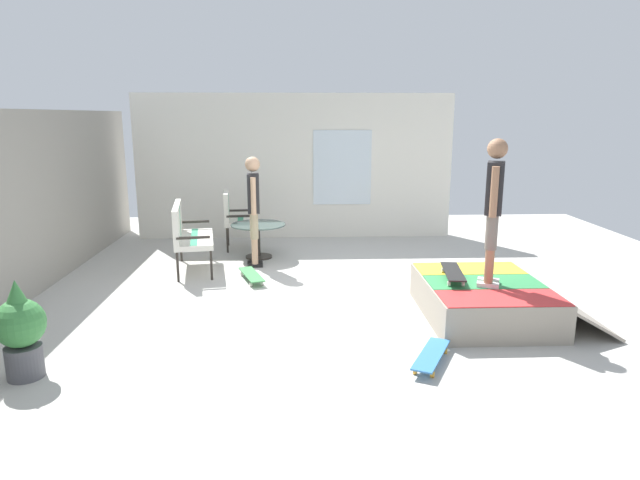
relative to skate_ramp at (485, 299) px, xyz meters
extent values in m
cube|color=beige|center=(0.71, 1.73, -0.27)|extent=(12.00, 12.00, 0.10)
cube|color=gray|center=(0.71, 5.73, 0.98)|extent=(9.00, 0.20, 2.40)
cube|color=white|center=(4.51, 2.23, 1.15)|extent=(0.20, 6.00, 2.73)
cube|color=silver|center=(4.40, 1.33, 1.13)|extent=(0.03, 1.10, 1.40)
cube|color=gray|center=(0.00, 0.03, -0.01)|extent=(1.74, 1.36, 0.42)
cube|color=red|center=(-0.58, 0.03, 0.21)|extent=(0.56, 1.31, 0.01)
cube|color=#338C4C|center=(0.00, 0.03, 0.21)|extent=(0.56, 1.31, 0.01)
cube|color=yellow|center=(0.58, 0.03, 0.21)|extent=(0.56, 1.31, 0.01)
cylinder|color=#B2B2B7|center=(0.00, 0.68, 0.18)|extent=(1.67, 0.05, 0.05)
cube|color=gray|center=(0.00, -0.91, -0.03)|extent=(1.70, 0.60, 0.36)
cylinder|color=#2D2823|center=(1.63, 3.43, 0.00)|extent=(0.04, 0.04, 0.44)
cylinder|color=#2D2823|center=(2.79, 3.62, 0.00)|extent=(0.04, 0.04, 0.44)
cylinder|color=#2D2823|center=(1.56, 3.90, 0.00)|extent=(0.04, 0.04, 0.44)
cylinder|color=#2D2823|center=(2.71, 4.08, 0.00)|extent=(0.04, 0.04, 0.44)
cube|color=silver|center=(2.17, 3.76, 0.26)|extent=(1.32, 0.74, 0.08)
cube|color=#338C66|center=(2.17, 3.76, 0.31)|extent=(1.21, 0.29, 0.00)
cube|color=silver|center=(2.13, 3.99, 0.55)|extent=(1.25, 0.28, 0.50)
cube|color=#338C66|center=(2.13, 3.99, 0.55)|extent=(0.11, 0.10, 0.46)
cube|color=#2D2823|center=(1.57, 3.66, 0.42)|extent=(0.11, 0.47, 0.04)
cube|color=#2D2823|center=(2.77, 3.85, 0.42)|extent=(0.11, 0.47, 0.04)
cylinder|color=#2D2823|center=(3.29, 2.93, 0.00)|extent=(0.04, 0.04, 0.44)
cylinder|color=#2D2823|center=(3.83, 2.98, 0.00)|extent=(0.04, 0.04, 0.44)
cylinder|color=#2D2823|center=(3.25, 3.40, 0.00)|extent=(0.04, 0.04, 0.44)
cylinder|color=#2D2823|center=(3.78, 3.45, 0.00)|extent=(0.04, 0.04, 0.44)
cube|color=silver|center=(3.54, 3.19, 0.26)|extent=(0.67, 0.61, 0.08)
cube|color=#338C66|center=(3.54, 3.19, 0.31)|extent=(0.59, 0.16, 0.00)
cube|color=silver|center=(3.51, 3.43, 0.55)|extent=(0.62, 0.14, 0.50)
cube|color=#338C66|center=(3.51, 3.43, 0.55)|extent=(0.11, 0.09, 0.46)
cube|color=#2D2823|center=(3.25, 3.16, 0.42)|extent=(0.09, 0.47, 0.04)
cube|color=#2D2823|center=(3.83, 3.22, 0.42)|extent=(0.09, 0.47, 0.04)
cylinder|color=#2D2823|center=(2.88, 2.84, 0.06)|extent=(0.06, 0.06, 0.55)
cylinder|color=#2D2823|center=(2.88, 2.84, -0.20)|extent=(0.44, 0.44, 0.03)
cylinder|color=#425651|center=(2.88, 2.84, 0.34)|extent=(0.90, 0.90, 0.02)
cube|color=black|center=(2.30, 2.86, -0.19)|extent=(0.13, 0.25, 0.05)
cylinder|color=tan|center=(2.30, 2.86, 0.04)|extent=(0.10, 0.10, 0.40)
cylinder|color=tan|center=(2.30, 2.86, 0.44)|extent=(0.13, 0.13, 0.40)
cube|color=black|center=(2.47, 2.87, -0.19)|extent=(0.13, 0.25, 0.05)
cylinder|color=tan|center=(2.47, 2.87, 0.04)|extent=(0.10, 0.10, 0.40)
cylinder|color=tan|center=(2.47, 2.87, 0.44)|extent=(0.13, 0.13, 0.40)
cube|color=#262628|center=(2.39, 2.87, 0.94)|extent=(0.33, 0.21, 0.60)
sphere|color=tan|center=(2.39, 2.87, 1.38)|extent=(0.23, 0.23, 0.23)
cylinder|color=tan|center=(2.19, 2.85, 0.92)|extent=(0.08, 0.08, 0.57)
cylinder|color=tan|center=(2.59, 2.88, 0.92)|extent=(0.08, 0.08, 0.57)
cube|color=silver|center=(-0.21, 0.06, 0.24)|extent=(0.19, 0.26, 0.05)
cylinder|color=#9E7051|center=(-0.21, 0.06, 0.46)|extent=(0.10, 0.10, 0.39)
cylinder|color=slate|center=(-0.21, 0.06, 0.85)|extent=(0.13, 0.13, 0.39)
cube|color=silver|center=(-0.05, 0.00, 0.24)|extent=(0.19, 0.26, 0.05)
cylinder|color=#9E7051|center=(-0.05, 0.00, 0.46)|extent=(0.10, 0.10, 0.39)
cylinder|color=slate|center=(-0.05, 0.00, 0.85)|extent=(0.13, 0.13, 0.39)
cube|color=#262628|center=(-0.13, 0.03, 1.33)|extent=(0.36, 0.28, 0.57)
sphere|color=#9E7051|center=(-0.13, 0.03, 1.76)|extent=(0.22, 0.22, 0.22)
cylinder|color=#9E7051|center=(-0.32, 0.10, 1.31)|extent=(0.08, 0.08, 0.54)
cylinder|color=#9E7051|center=(0.05, -0.05, 1.31)|extent=(0.08, 0.08, 0.54)
cube|color=#3F8C4C|center=(1.57, 2.86, -0.12)|extent=(0.82, 0.44, 0.02)
cylinder|color=silver|center=(1.86, 2.87, -0.19)|extent=(0.06, 0.05, 0.06)
cylinder|color=silver|center=(1.81, 3.02, -0.19)|extent=(0.06, 0.05, 0.06)
cylinder|color=silver|center=(1.33, 2.69, -0.19)|extent=(0.06, 0.05, 0.06)
cylinder|color=silver|center=(1.28, 2.85, -0.19)|extent=(0.06, 0.05, 0.06)
cube|color=#3372B2|center=(-1.22, 0.93, -0.12)|extent=(0.80, 0.54, 0.02)
cylinder|color=gold|center=(-1.00, 0.73, -0.19)|extent=(0.06, 0.05, 0.06)
cylinder|color=gold|center=(-0.93, 0.87, -0.19)|extent=(0.06, 0.05, 0.06)
cylinder|color=gold|center=(-1.50, 0.98, -0.19)|extent=(0.06, 0.05, 0.06)
cylinder|color=gold|center=(-1.43, 1.13, -0.19)|extent=(0.06, 0.05, 0.06)
cube|color=black|center=(0.11, 0.37, 0.31)|extent=(0.82, 0.31, 0.01)
cylinder|color=silver|center=(0.38, 0.25, 0.24)|extent=(0.06, 0.04, 0.06)
cylinder|color=silver|center=(0.40, 0.41, 0.24)|extent=(0.06, 0.04, 0.06)
cylinder|color=silver|center=(-0.18, 0.33, 0.24)|extent=(0.06, 0.04, 0.06)
cylinder|color=silver|center=(-0.15, 0.48, 0.24)|extent=(0.06, 0.04, 0.06)
cylinder|color=#515156|center=(-1.34, 4.67, -0.07)|extent=(0.32, 0.32, 0.30)
sphere|color=#387F3D|center=(-1.34, 4.67, 0.30)|extent=(0.44, 0.44, 0.44)
cone|color=#387F3D|center=(-1.34, 4.67, 0.56)|extent=(0.24, 0.24, 0.28)
camera|label=1|loc=(-6.04, 2.20, 2.11)|focal=30.84mm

